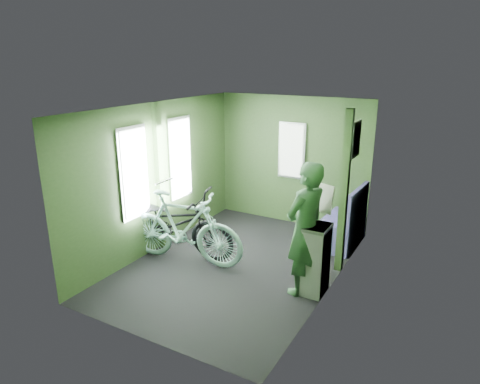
{
  "coord_description": "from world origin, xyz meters",
  "views": [
    {
      "loc": [
        2.82,
        -4.94,
        2.93
      ],
      "look_at": [
        0.0,
        0.1,
        1.1
      ],
      "focal_mm": 32.0,
      "sensor_mm": 36.0,
      "label": 1
    }
  ],
  "objects_px": {
    "passenger": "(305,229)",
    "waste_box": "(316,260)",
    "bicycle_mint": "(184,263)",
    "bicycle_black": "(174,254)",
    "bench_seat": "(343,228)"
  },
  "relations": [
    {
      "from": "bicycle_black",
      "to": "bench_seat",
      "type": "height_order",
      "value": "bench_seat"
    },
    {
      "from": "passenger",
      "to": "bicycle_black",
      "type": "bearing_deg",
      "value": -70.3
    },
    {
      "from": "bicycle_mint",
      "to": "bicycle_black",
      "type": "bearing_deg",
      "value": 56.52
    },
    {
      "from": "bicycle_mint",
      "to": "bench_seat",
      "type": "xyz_separation_m",
      "value": [
        1.86,
        1.77,
        0.29
      ]
    },
    {
      "from": "passenger",
      "to": "waste_box",
      "type": "height_order",
      "value": "passenger"
    },
    {
      "from": "passenger",
      "to": "bench_seat",
      "type": "distance_m",
      "value": 1.77
    },
    {
      "from": "waste_box",
      "to": "passenger",
      "type": "bearing_deg",
      "value": -160.68
    },
    {
      "from": "passenger",
      "to": "waste_box",
      "type": "relative_size",
      "value": 1.87
    },
    {
      "from": "bicycle_black",
      "to": "passenger",
      "type": "distance_m",
      "value": 2.32
    },
    {
      "from": "bicycle_black",
      "to": "passenger",
      "type": "bearing_deg",
      "value": -96.59
    },
    {
      "from": "passenger",
      "to": "waste_box",
      "type": "xyz_separation_m",
      "value": [
        0.14,
        0.05,
        -0.41
      ]
    },
    {
      "from": "bicycle_mint",
      "to": "passenger",
      "type": "bearing_deg",
      "value": -95.03
    },
    {
      "from": "bicycle_mint",
      "to": "waste_box",
      "type": "relative_size",
      "value": 2.0
    },
    {
      "from": "bicycle_mint",
      "to": "waste_box",
      "type": "distance_m",
      "value": 2.04
    },
    {
      "from": "bicycle_black",
      "to": "waste_box",
      "type": "height_order",
      "value": "waste_box"
    }
  ]
}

